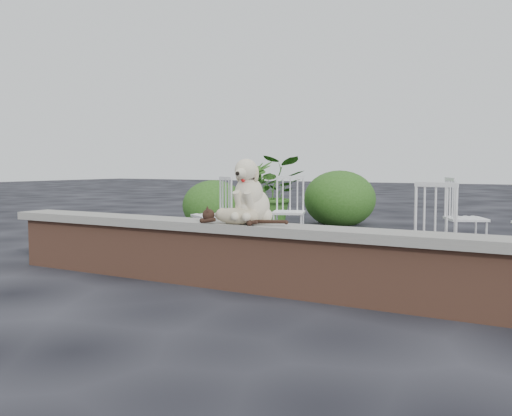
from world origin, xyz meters
The scene contains 12 objects.
ground centered at (0.00, 0.00, 0.00)m, with size 60.00×60.00×0.00m, color black.
brick_wall centered at (0.00, 0.00, 0.25)m, with size 6.00×0.30×0.50m, color brown.
capstone centered at (0.00, 0.00, 0.54)m, with size 6.20×0.40×0.08m, color slate.
dog centered at (-0.31, 0.05, 0.86)m, with size 0.37×0.49×0.57m, color beige, non-canonical shape.
cat centered at (-0.39, -0.10, 0.66)m, with size 0.94×0.22×0.16m, color tan, non-canonical shape.
chair_a centered at (-1.17, 2.53, 0.47)m, with size 0.56×0.56×0.94m, color white, non-canonical shape.
chair_b centered at (-1.80, 1.62, 0.47)m, with size 0.56×0.56×0.94m, color white, non-canonical shape.
chair_e centered at (1.04, 2.77, 0.47)m, with size 0.56×0.56×0.94m, color white, non-canonical shape.
chair_c centered at (1.15, 0.90, 0.47)m, with size 0.56×0.56×0.94m, color white, non-canonical shape.
potted_plant_a centered at (-2.25, 4.08, 0.62)m, with size 1.11×0.97×1.24m, color #234F16.
potted_plant_b centered at (-2.69, 4.40, 0.58)m, with size 0.64×0.64×1.15m, color #234F16.
shrubbery centered at (-2.08, 4.94, 0.42)m, with size 2.84×2.80×1.05m.
Camera 1 is at (2.09, -4.15, 1.09)m, focal length 39.05 mm.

